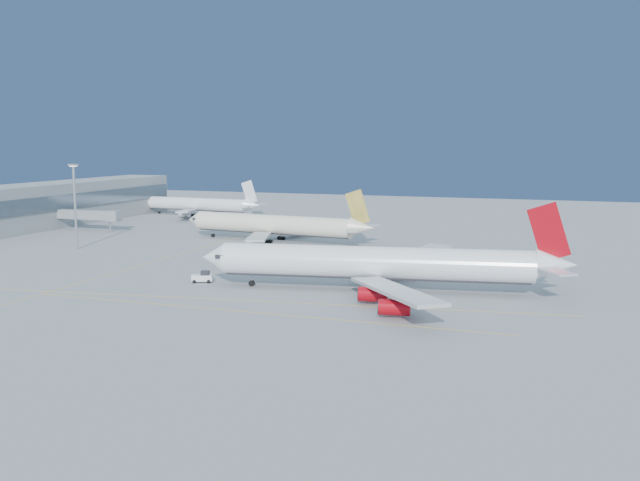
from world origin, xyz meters
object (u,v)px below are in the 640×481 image
Objects in this scene: airliner_etihad at (276,225)px; pushback_tug at (203,277)px; airliner_virgin at (382,264)px; airliner_third at (199,204)px; light_mast at (75,199)px.

airliner_etihad is 13.10× the size of pushback_tug.
airliner_virgin reaches higher than pushback_tug.
light_mast is at bearing -78.71° from airliner_third.
airliner_third is (-57.59, 57.85, -0.53)m from airliner_etihad.
light_mast is (11.50, -89.72, 9.35)m from airliner_third.
airliner_virgin is at bearing -14.40° from pushback_tug.
light_mast reaches higher than pushback_tug.
light_mast is (-93.44, 25.77, 8.27)m from airliner_virgin.
airliner_etihad is at bearing 34.66° from light_mast.
light_mast is (-55.49, 29.87, 12.68)m from pushback_tug.
light_mast is at bearing -139.00° from airliner_etihad.
airliner_third is (-104.94, 115.49, -1.08)m from airliner_virgin.
airliner_etihad is 62.57m from pushback_tug.
airliner_virgin reaches higher than airliner_third.
pushback_tug is 64.29m from light_mast.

